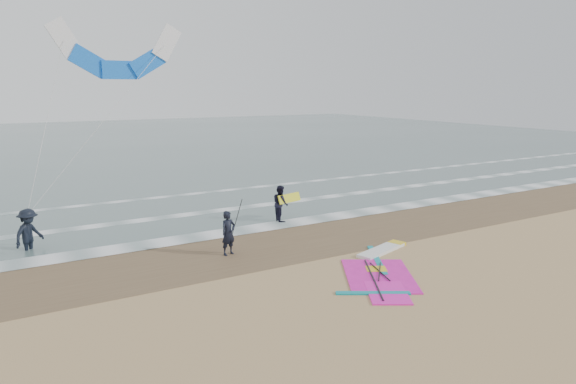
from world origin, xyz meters
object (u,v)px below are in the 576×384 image
person_wading (28,225)px  person_standing (228,233)px  windsurf_rig (381,268)px  person_walking (281,203)px  surf_kite (118,56)px

person_wading → person_standing: bearing=-75.5°
windsurf_rig → person_wading: bearing=141.0°
windsurf_rig → person_walking: size_ratio=3.12×
person_standing → person_wading: (-6.17, 4.14, 0.16)m
person_walking → surf_kite: 9.57m
windsurf_rig → person_walking: (0.15, 7.12, 0.79)m
surf_kite → person_walking: bearing=-34.5°
surf_kite → person_wading: bearing=-144.4°
person_walking → person_wading: bearing=92.9°
person_walking → surf_kite: surf_kite is taller
windsurf_rig → person_walking: bearing=88.8°
windsurf_rig → surf_kite: 14.44m
person_walking → person_wading: size_ratio=0.85×
person_wading → surf_kite: bearing=-6.1°
person_standing → person_wading: person_wading is taller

